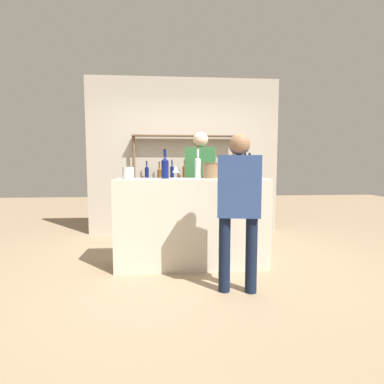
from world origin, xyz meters
TOP-DOWN VIEW (x-y plane):
  - ground_plane at (0.00, 0.00)m, footprint 16.00×16.00m
  - bar_counter at (0.00, 0.00)m, footprint 1.85×0.51m
  - back_wall at (0.00, 1.85)m, footprint 3.45×0.12m
  - back_shelf at (-0.00, 1.67)m, footprint 1.82×0.18m
  - counter_bottle_0 at (0.72, 0.03)m, footprint 0.07×0.07m
  - counter_bottle_1 at (0.08, 0.09)m, footprint 0.07×0.07m
  - counter_bottle_2 at (0.63, -0.09)m, footprint 0.08×0.08m
  - counter_bottle_3 at (-0.33, 0.04)m, footprint 0.09×0.09m
  - wine_glass at (-0.20, -0.07)m, footprint 0.09×0.09m
  - ice_bucket at (0.24, 0.09)m, footprint 0.22×0.22m
  - cork_jar at (-0.76, -0.09)m, footprint 0.13×0.13m
  - server_behind_counter at (0.20, 0.93)m, footprint 0.48×0.28m
  - customer_right at (0.39, -0.79)m, footprint 0.44×0.25m

SIDE VIEW (x-z plane):
  - ground_plane at x=0.00m, z-range 0.00..0.00m
  - bar_counter at x=0.00m, z-range 0.00..1.09m
  - customer_right at x=0.39m, z-range 0.14..1.70m
  - server_behind_counter at x=0.20m, z-range 0.16..1.91m
  - back_shelf at x=0.00m, z-range 0.27..2.04m
  - cork_jar at x=-0.76m, z-range 1.09..1.24m
  - ice_bucket at x=0.24m, z-range 1.09..1.29m
  - wine_glass at x=-0.20m, z-range 1.13..1.29m
  - counter_bottle_0 at x=0.72m, z-range 1.06..1.38m
  - counter_bottle_2 at x=0.63m, z-range 1.05..1.39m
  - counter_bottle_3 at x=-0.33m, z-range 1.05..1.41m
  - counter_bottle_1 at x=0.08m, z-range 1.05..1.43m
  - back_wall at x=0.00m, z-range 0.00..2.80m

